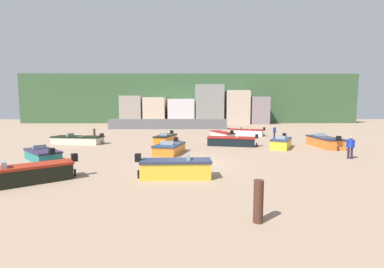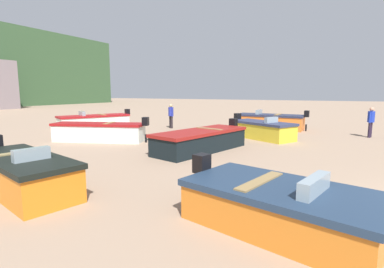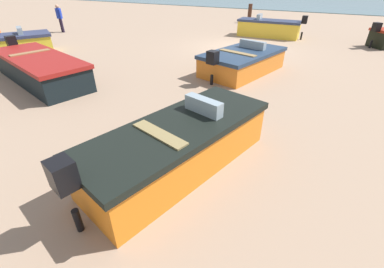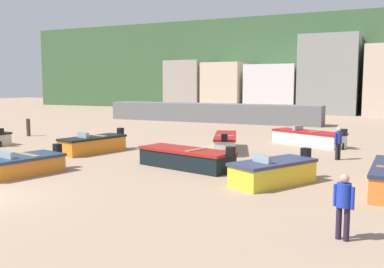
% 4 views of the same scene
% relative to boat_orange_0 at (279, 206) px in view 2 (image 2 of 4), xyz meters
% --- Properties ---
extents(boat_orange_0, '(2.53, 3.76, 1.09)m').
position_rel_boat_orange_0_xyz_m(boat_orange_0, '(0.00, 0.00, 0.00)').
color(boat_orange_0, orange).
rests_on(boat_orange_0, ground).
extents(boat_black_2, '(4.88, 2.61, 1.18)m').
position_rel_boat_orange_0_xyz_m(boat_black_2, '(5.63, 4.20, 0.03)').
color(boat_black_2, black).
rests_on(boat_black_2, ground).
extents(boat_orange_3, '(2.24, 4.08, 1.20)m').
position_rel_boat_orange_0_xyz_m(boat_orange_3, '(-0.88, 5.94, 0.06)').
color(boat_orange_3, orange).
rests_on(boat_orange_3, ground).
extents(boat_orange_6, '(1.78, 4.56, 1.27)m').
position_rel_boat_orange_0_xyz_m(boat_orange_6, '(14.18, 3.27, 0.09)').
color(boat_orange_6, orange).
rests_on(boat_orange_6, ground).
extents(boat_white_8, '(4.74, 3.30, 1.20)m').
position_rel_boat_orange_0_xyz_m(boat_white_8, '(9.28, 13.88, 0.05)').
color(boat_white_8, white).
rests_on(boat_white_8, ground).
extents(boat_yellow_9, '(2.93, 3.73, 1.21)m').
position_rel_boat_orange_0_xyz_m(boat_yellow_9, '(9.96, 2.76, 0.06)').
color(boat_yellow_9, gold).
rests_on(boat_yellow_9, ground).
extents(boat_white_10, '(2.59, 4.74, 1.22)m').
position_rel_boat_orange_0_xyz_m(boat_white_10, '(5.45, 9.66, 0.06)').
color(boat_white_10, white).
rests_on(boat_white_10, ground).
extents(beach_walker_foreground, '(0.53, 0.44, 1.62)m').
position_rel_boat_orange_0_xyz_m(beach_walker_foreground, '(12.95, -2.31, 0.55)').
color(beach_walker_foreground, '#241A2D').
rests_on(beach_walker_foreground, ground).
extents(beach_walker_distant, '(0.46, 0.51, 1.62)m').
position_rel_boat_orange_0_xyz_m(beach_walker_distant, '(11.54, 9.24, 0.55)').
color(beach_walker_distant, black).
rests_on(beach_walker_distant, ground).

